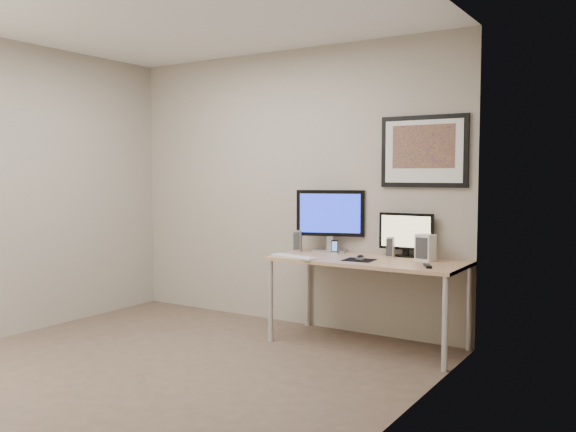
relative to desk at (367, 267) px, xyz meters
The scene contains 14 objects.
floor 1.81m from the desk, 126.53° to the right, with size 3.60×3.60×0.00m, color brown.
room 1.66m from the desk, 137.99° to the right, with size 3.60×3.60×3.60m.
desk is the anchor object (origin of this frame).
framed_art 1.07m from the desk, 43.46° to the left, with size 0.75×0.04×0.60m.
monitor_large 0.66m from the desk, 153.59° to the left, with size 0.59×0.28×0.56m.
monitor_tv 0.45m from the desk, 51.85° to the left, with size 0.48×0.11×0.37m.
speaker_left 0.78m from the desk, behind, with size 0.08×0.08×0.19m, color silver.
speaker_right 0.28m from the desk, 57.81° to the left, with size 0.07×0.07×0.17m, color silver.
phone_dock 0.42m from the desk, 161.31° to the left, with size 0.06×0.06×0.12m, color black.
keyboard 0.62m from the desk, 155.09° to the right, with size 0.46×0.12×0.02m, color silver.
mousepad 0.13m from the desk, 103.87° to the right, with size 0.24×0.21×0.00m, color black.
mouse 0.12m from the desk, 116.72° to the right, with size 0.06×0.10×0.03m, color black.
remote 0.60m from the desk, 15.78° to the right, with size 0.04×0.16×0.02m, color black.
fan_unit 0.50m from the desk, 18.39° to the left, with size 0.14×0.10×0.22m, color silver.
Camera 1 is at (3.12, -3.23, 1.44)m, focal length 38.00 mm.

